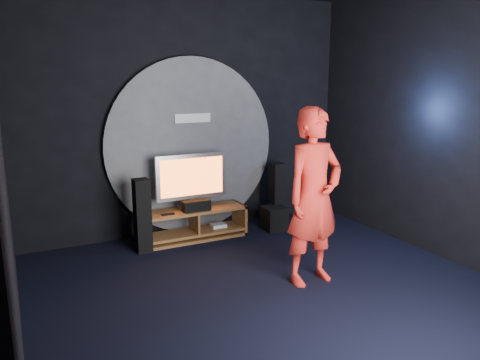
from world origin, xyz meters
name	(u,v)px	position (x,y,z in m)	size (l,w,h in m)	color
floor	(275,293)	(0.00, 0.00, 0.00)	(5.00, 5.00, 0.00)	black
back_wall	(190,115)	(0.00, 2.50, 1.75)	(5.00, 0.04, 3.50)	black
left_wall	(1,151)	(-2.50, 0.00, 1.75)	(0.04, 5.00, 3.50)	black
right_wall	(450,123)	(2.50, 0.00, 1.75)	(0.04, 5.00, 3.50)	black
wall_disc_panel	(192,146)	(0.00, 2.44, 1.30)	(2.60, 0.11, 2.60)	#515156
media_console	(195,226)	(-0.13, 2.05, 0.19)	(1.51, 0.45, 0.45)	#A06C31
tv	(191,179)	(-0.14, 2.12, 0.88)	(1.05, 0.22, 0.79)	#AEAEB5
center_speaker	(196,206)	(-0.14, 1.95, 0.53)	(0.40, 0.15, 0.15)	black
remote	(168,214)	(-0.57, 1.93, 0.46)	(0.18, 0.05, 0.02)	black
tower_speaker_left	(142,216)	(-0.94, 1.88, 0.50)	(0.20, 0.22, 1.00)	black
tower_speaker_right	(277,194)	(1.26, 2.08, 0.50)	(0.20, 0.22, 1.00)	black
subwoofer	(274,218)	(1.11, 1.89, 0.18)	(0.33, 0.33, 0.36)	black
player	(314,197)	(0.55, 0.10, 1.00)	(0.73, 0.48, 2.00)	red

